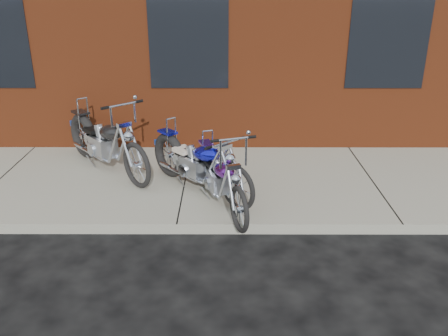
{
  "coord_description": "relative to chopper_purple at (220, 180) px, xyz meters",
  "views": [
    {
      "loc": [
        0.64,
        -5.51,
        3.22
      ],
      "look_at": [
        0.63,
        0.8,
        0.63
      ],
      "focal_mm": 38.0,
      "sensor_mm": 36.0,
      "label": 1
    }
  ],
  "objects": [
    {
      "name": "chopper_purple",
      "position": [
        0.0,
        0.0,
        0.0
      ],
      "size": [
        0.81,
        2.04,
        1.19
      ],
      "rotation": [
        0.0,
        0.0,
        -1.25
      ],
      "color": "black",
      "rests_on": "sidewalk"
    },
    {
      "name": "chopper_third",
      "position": [
        -1.91,
        1.3,
        0.07
      ],
      "size": [
        1.77,
        1.96,
        1.28
      ],
      "rotation": [
        0.0,
        0.0,
        -0.84
      ],
      "color": "black",
      "rests_on": "sidewalk"
    },
    {
      "name": "chopper_blue",
      "position": [
        -0.33,
        0.49,
        0.03
      ],
      "size": [
        1.62,
        1.77,
        1.0
      ],
      "rotation": [
        0.0,
        0.0,
        -0.84
      ],
      "color": "black",
      "rests_on": "sidewalk"
    },
    {
      "name": "ground",
      "position": [
        -0.57,
        -0.59,
        -0.53
      ],
      "size": [
        120.0,
        120.0,
        0.0
      ],
      "primitive_type": "plane",
      "color": "black",
      "rests_on": "ground"
    },
    {
      "name": "sidewalk",
      "position": [
        -0.57,
        0.91,
        -0.46
      ],
      "size": [
        22.0,
        3.0,
        0.15
      ],
      "primitive_type": "cube",
      "color": "gray",
      "rests_on": "ground"
    }
  ]
}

